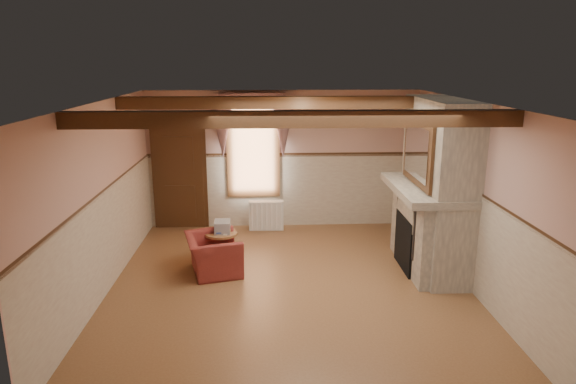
{
  "coord_description": "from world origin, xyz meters",
  "views": [
    {
      "loc": [
        -0.33,
        -7.31,
        3.39
      ],
      "look_at": [
        0.01,
        0.8,
        1.28
      ],
      "focal_mm": 32.0,
      "sensor_mm": 36.0,
      "label": 1
    }
  ],
  "objects_px": {
    "bowl": "(423,180)",
    "oil_lamp": "(422,173)",
    "radiator": "(266,215)",
    "armchair": "(213,254)",
    "mantel_clock": "(417,172)",
    "side_table": "(221,248)"
  },
  "relations": [
    {
      "from": "bowl",
      "to": "oil_lamp",
      "type": "bearing_deg",
      "value": 90.0
    },
    {
      "from": "mantel_clock",
      "to": "oil_lamp",
      "type": "distance_m",
      "value": 0.27
    },
    {
      "from": "side_table",
      "to": "radiator",
      "type": "bearing_deg",
      "value": 66.35
    },
    {
      "from": "oil_lamp",
      "to": "side_table",
      "type": "bearing_deg",
      "value": 178.99
    },
    {
      "from": "armchair",
      "to": "radiator",
      "type": "bearing_deg",
      "value": -36.46
    },
    {
      "from": "side_table",
      "to": "radiator",
      "type": "relative_size",
      "value": 0.79
    },
    {
      "from": "side_table",
      "to": "radiator",
      "type": "distance_m",
      "value": 1.91
    },
    {
      "from": "side_table",
      "to": "oil_lamp",
      "type": "bearing_deg",
      "value": -1.01
    },
    {
      "from": "side_table",
      "to": "bowl",
      "type": "distance_m",
      "value": 3.57
    },
    {
      "from": "armchair",
      "to": "side_table",
      "type": "distance_m",
      "value": 0.4
    },
    {
      "from": "radiator",
      "to": "bowl",
      "type": "relative_size",
      "value": 1.98
    },
    {
      "from": "armchair",
      "to": "bowl",
      "type": "height_order",
      "value": "bowl"
    },
    {
      "from": "armchair",
      "to": "bowl",
      "type": "relative_size",
      "value": 2.7
    },
    {
      "from": "radiator",
      "to": "bowl",
      "type": "distance_m",
      "value": 3.4
    },
    {
      "from": "bowl",
      "to": "mantel_clock",
      "type": "xyz_separation_m",
      "value": [
        0.0,
        0.32,
        0.06
      ]
    },
    {
      "from": "radiator",
      "to": "oil_lamp",
      "type": "distance_m",
      "value": 3.41
    },
    {
      "from": "bowl",
      "to": "side_table",
      "type": "bearing_deg",
      "value": 178.0
    },
    {
      "from": "radiator",
      "to": "side_table",
      "type": "bearing_deg",
      "value": -112.91
    },
    {
      "from": "armchair",
      "to": "bowl",
      "type": "xyz_separation_m",
      "value": [
        3.46,
        0.27,
        1.15
      ]
    },
    {
      "from": "radiator",
      "to": "oil_lamp",
      "type": "xyz_separation_m",
      "value": [
        2.59,
        -1.81,
        1.26
      ]
    },
    {
      "from": "side_table",
      "to": "oil_lamp",
      "type": "relative_size",
      "value": 1.97
    },
    {
      "from": "mantel_clock",
      "to": "oil_lamp",
      "type": "height_order",
      "value": "oil_lamp"
    }
  ]
}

